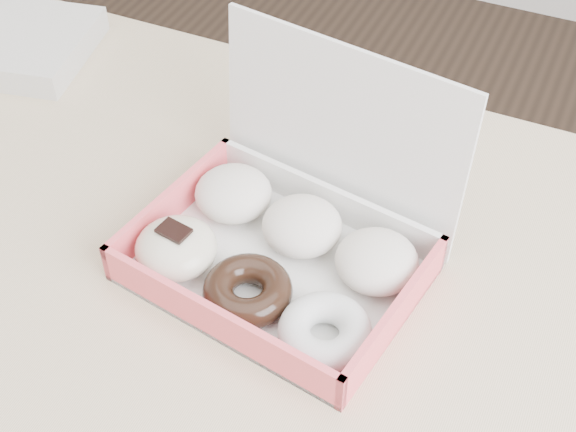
% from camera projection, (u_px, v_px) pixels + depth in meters
% --- Properties ---
extents(table, '(1.20, 0.80, 0.75)m').
position_uv_depth(table, '(187.00, 318.00, 0.89)').
color(table, tan).
rests_on(table, ground).
extents(donut_box, '(0.32, 0.28, 0.21)m').
position_uv_depth(donut_box, '(283.00, 241.00, 0.82)').
color(donut_box, white).
rests_on(donut_box, table).
extents(newspapers, '(0.26, 0.22, 0.04)m').
position_uv_depth(newspapers, '(7.00, 42.00, 1.11)').
color(newspapers, silver).
rests_on(newspapers, table).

